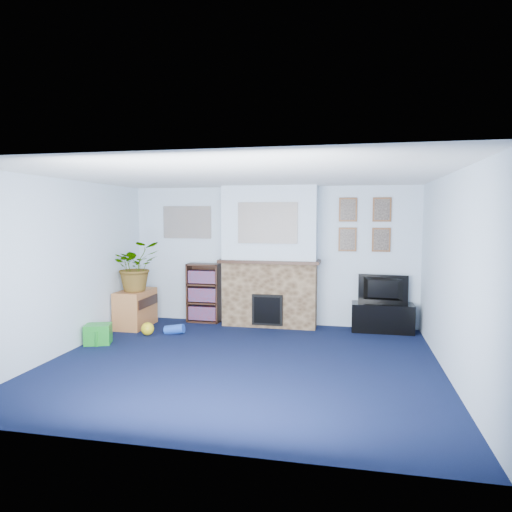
% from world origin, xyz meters
% --- Properties ---
extents(floor, '(5.00, 4.50, 0.01)m').
position_xyz_m(floor, '(0.00, 0.00, 0.00)').
color(floor, '#0D1432').
rests_on(floor, ground).
extents(ceiling, '(5.00, 4.50, 0.01)m').
position_xyz_m(ceiling, '(0.00, 0.00, 2.40)').
color(ceiling, white).
rests_on(ceiling, wall_back).
extents(wall_back, '(5.00, 0.04, 2.40)m').
position_xyz_m(wall_back, '(0.00, 2.25, 1.20)').
color(wall_back, silver).
rests_on(wall_back, ground).
extents(wall_front, '(5.00, 0.04, 2.40)m').
position_xyz_m(wall_front, '(0.00, -2.25, 1.20)').
color(wall_front, silver).
rests_on(wall_front, ground).
extents(wall_left, '(0.04, 4.50, 2.40)m').
position_xyz_m(wall_left, '(-2.50, 0.00, 1.20)').
color(wall_left, silver).
rests_on(wall_left, ground).
extents(wall_right, '(0.04, 4.50, 2.40)m').
position_xyz_m(wall_right, '(2.50, 0.00, 1.20)').
color(wall_right, silver).
rests_on(wall_right, ground).
extents(chimney_breast, '(1.72, 0.50, 2.40)m').
position_xyz_m(chimney_breast, '(0.00, 2.05, 1.18)').
color(chimney_breast, brown).
rests_on(chimney_breast, ground).
extents(collage_main, '(1.00, 0.03, 0.68)m').
position_xyz_m(collage_main, '(0.00, 1.84, 1.78)').
color(collage_main, gray).
rests_on(collage_main, chimney_breast).
extents(collage_left, '(0.90, 0.03, 0.58)m').
position_xyz_m(collage_left, '(-1.55, 2.23, 1.78)').
color(collage_left, gray).
rests_on(collage_left, wall_back).
extents(portrait_tl, '(0.30, 0.03, 0.40)m').
position_xyz_m(portrait_tl, '(1.30, 2.23, 2.00)').
color(portrait_tl, brown).
rests_on(portrait_tl, wall_back).
extents(portrait_tr, '(0.30, 0.03, 0.40)m').
position_xyz_m(portrait_tr, '(1.85, 2.23, 2.00)').
color(portrait_tr, brown).
rests_on(portrait_tr, wall_back).
extents(portrait_bl, '(0.30, 0.03, 0.40)m').
position_xyz_m(portrait_bl, '(1.30, 2.23, 1.50)').
color(portrait_bl, brown).
rests_on(portrait_bl, wall_back).
extents(portrait_br, '(0.30, 0.03, 0.40)m').
position_xyz_m(portrait_br, '(1.85, 2.23, 1.50)').
color(portrait_br, brown).
rests_on(portrait_br, wall_back).
extents(tv_stand, '(0.99, 0.42, 0.47)m').
position_xyz_m(tv_stand, '(1.88, 2.03, 0.23)').
color(tv_stand, black).
rests_on(tv_stand, ground).
extents(television, '(0.81, 0.18, 0.46)m').
position_xyz_m(television, '(1.88, 2.05, 0.70)').
color(television, black).
rests_on(television, tv_stand).
extents(bookshelf, '(0.58, 0.28, 1.05)m').
position_xyz_m(bookshelf, '(-1.21, 2.11, 0.50)').
color(bookshelf, black).
rests_on(bookshelf, ground).
extents(sideboard, '(0.45, 0.81, 0.63)m').
position_xyz_m(sideboard, '(-2.24, 1.52, 0.35)').
color(sideboard, '#B36C39').
rests_on(sideboard, ground).
extents(potted_plant, '(1.01, 1.00, 0.84)m').
position_xyz_m(potted_plant, '(-2.19, 1.47, 1.05)').
color(potted_plant, '#26661E').
rests_on(potted_plant, sideboard).
extents(mantel_clock, '(0.10, 0.06, 0.14)m').
position_xyz_m(mantel_clock, '(-0.13, 2.00, 1.22)').
color(mantel_clock, gold).
rests_on(mantel_clock, chimney_breast).
extents(mantel_candle, '(0.05, 0.05, 0.16)m').
position_xyz_m(mantel_candle, '(0.36, 2.00, 1.23)').
color(mantel_candle, '#B2BFC6').
rests_on(mantel_candle, chimney_breast).
extents(mantel_teddy, '(0.12, 0.12, 0.12)m').
position_xyz_m(mantel_teddy, '(-0.59, 2.00, 1.22)').
color(mantel_teddy, gray).
rests_on(mantel_teddy, chimney_breast).
extents(mantel_can, '(0.06, 0.06, 0.12)m').
position_xyz_m(mantel_can, '(0.66, 2.00, 1.21)').
color(mantel_can, '#198C26').
rests_on(mantel_can, chimney_breast).
extents(green_crate, '(0.44, 0.40, 0.29)m').
position_xyz_m(green_crate, '(-2.30, 0.43, 0.14)').
color(green_crate, '#198C26').
rests_on(green_crate, ground).
extents(toy_ball, '(0.21, 0.21, 0.21)m').
position_xyz_m(toy_ball, '(-1.79, 1.03, 0.09)').
color(toy_ball, yellow).
rests_on(toy_ball, ground).
extents(toy_block, '(0.21, 0.21, 0.22)m').
position_xyz_m(toy_block, '(-2.30, 0.37, 0.11)').
color(toy_block, '#198C26').
rests_on(toy_block, ground).
extents(toy_tube, '(0.33, 0.15, 0.19)m').
position_xyz_m(toy_tube, '(-1.41, 1.20, 0.07)').
color(toy_tube, blue).
rests_on(toy_tube, ground).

